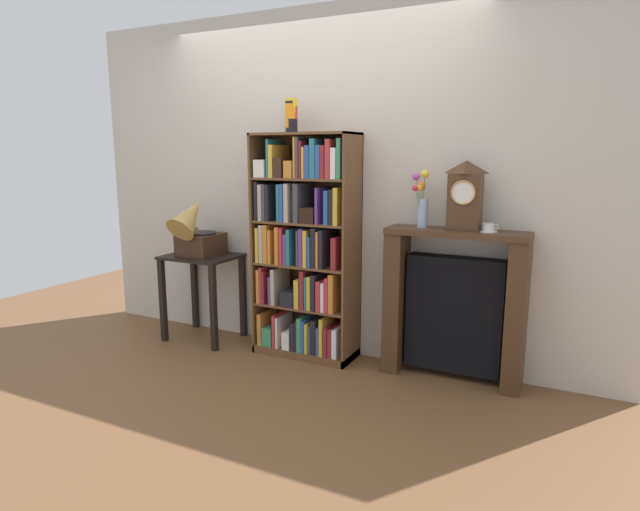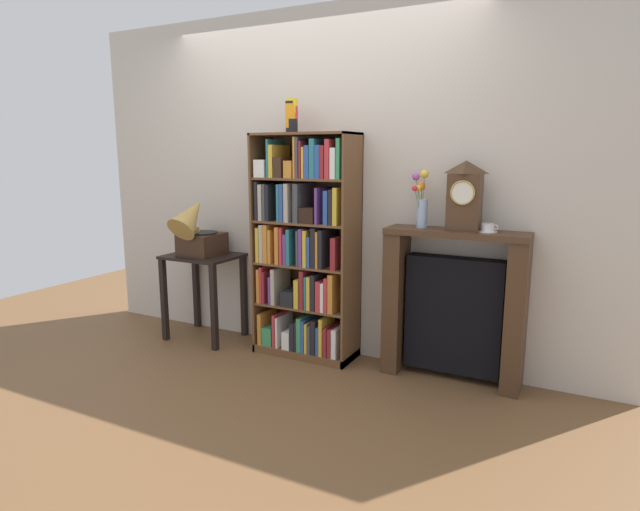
% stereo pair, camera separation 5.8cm
% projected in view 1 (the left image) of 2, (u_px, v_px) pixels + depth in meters
% --- Properties ---
extents(ground_plane, '(7.37, 6.40, 0.02)m').
position_uv_depth(ground_plane, '(300.00, 359.00, 4.09)').
color(ground_plane, brown).
extents(wall_back, '(4.37, 0.08, 2.60)m').
position_uv_depth(wall_back, '(328.00, 185.00, 4.07)').
color(wall_back, beige).
rests_on(wall_back, ground).
extents(bookshelf, '(0.78, 0.33, 1.68)m').
position_uv_depth(bookshelf, '(305.00, 253.00, 4.01)').
color(bookshelf, brown).
rests_on(bookshelf, ground).
extents(cup_stack, '(0.09, 0.09, 0.24)m').
position_uv_depth(cup_stack, '(291.00, 116.00, 3.88)').
color(cup_stack, black).
rests_on(cup_stack, bookshelf).
extents(side_table_left, '(0.58, 0.47, 0.71)m').
position_uv_depth(side_table_left, '(202.00, 276.00, 4.42)').
color(side_table_left, black).
rests_on(side_table_left, ground).
extents(gramophone, '(0.30, 0.48, 0.53)m').
position_uv_depth(gramophone, '(195.00, 230.00, 4.29)').
color(gramophone, '#382316').
rests_on(gramophone, side_table_left).
extents(fireplace_mantel, '(0.93, 0.27, 1.04)m').
position_uv_depth(fireplace_mantel, '(454.00, 306.00, 3.63)').
color(fireplace_mantel, '#472D1C').
rests_on(fireplace_mantel, ground).
extents(mantel_clock, '(0.21, 0.15, 0.45)m').
position_uv_depth(mantel_clock, '(465.00, 196.00, 3.45)').
color(mantel_clock, '#472D1C').
rests_on(mantel_clock, fireplace_mantel).
extents(flower_vase, '(0.14, 0.18, 0.39)m').
position_uv_depth(flower_vase, '(422.00, 201.00, 3.60)').
color(flower_vase, '#99B2D1').
rests_on(flower_vase, fireplace_mantel).
extents(teacup_with_saucer, '(0.13, 0.12, 0.06)m').
position_uv_depth(teacup_with_saucer, '(488.00, 228.00, 3.43)').
color(teacup_with_saucer, white).
rests_on(teacup_with_saucer, fireplace_mantel).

